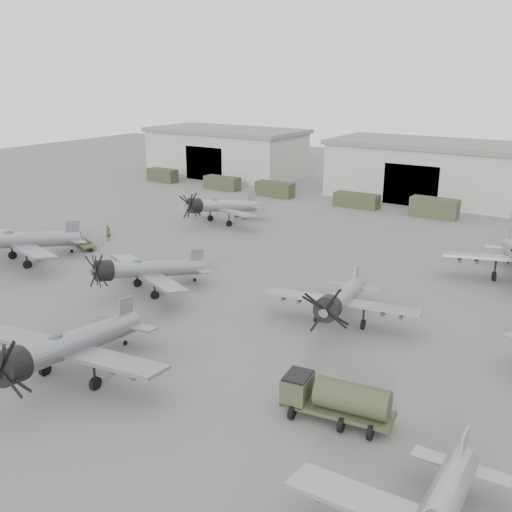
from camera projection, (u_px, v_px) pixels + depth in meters
The scene contains 16 objects.
ground at pixel (144, 353), 39.57m from camera, with size 220.00×220.00×0.00m, color slate.
hangar_left at pixel (226, 152), 107.39m from camera, with size 29.00×14.80×8.70m.
hangar_center at pixel (426, 170), 87.55m from camera, with size 29.00×14.80×8.70m.
support_truck_0 at pixel (163, 175), 101.69m from camera, with size 5.64×2.20×2.28m, color #333925.
support_truck_1 at pixel (222, 183), 94.80m from camera, with size 6.31×2.20×2.16m, color #363C27.
support_truck_2 at pixel (275, 189), 89.42m from camera, with size 6.19×2.20×2.27m, color #363925.
support_truck_3 at pixel (357, 200), 82.23m from camera, with size 6.54×2.20×2.02m, color #373925.
support_truck_4 at pixel (434, 208), 76.29m from camera, with size 6.28×2.20×2.63m, color #3A3F29.
aircraft_near_1 at pixel (64, 347), 35.01m from camera, with size 13.69×12.32×5.43m.
aircraft_mid_0 at pixel (16, 241), 57.35m from camera, with size 13.49×12.14×5.37m.
aircraft_mid_1 at pixel (143, 270), 49.75m from camera, with size 11.77×10.63×4.77m.
aircraft_mid_2 at pixel (340, 299), 43.23m from camera, with size 12.17×10.95×4.83m.
aircraft_far_0 at pixel (218, 206), 72.77m from camera, with size 12.75×11.48×5.07m.
fuel_tanker at pixel (336, 397), 31.63m from camera, with size 6.47×3.50×2.41m.
tug_trailer at pixel (78, 238), 65.34m from camera, with size 6.99×4.05×1.42m.
ground_crew at pixel (108, 233), 65.78m from camera, with size 0.69×0.45×1.89m, color #46452E.
Camera 1 is at (26.06, -25.48, 18.54)m, focal length 40.00 mm.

